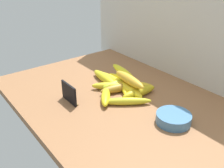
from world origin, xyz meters
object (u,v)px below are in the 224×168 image
banana_4 (128,89)px  banana_9 (127,101)px  banana_13 (123,72)px  banana_0 (106,97)px  banana_2 (113,79)px  banana_7 (111,86)px  banana_6 (132,86)px  banana_8 (105,78)px  banana_11 (117,84)px  chalkboard_sign (69,94)px  banana_5 (122,80)px  banana_1 (125,86)px  banana_12 (129,79)px  banana_10 (119,88)px  fruit_bowl (173,118)px  banana_3 (139,92)px

banana_4 → banana_9: bearing=-42.7°
banana_13 → banana_0: bearing=-61.4°
banana_2 → banana_7: 7.43cm
banana_0 → banana_6: banana_6 is taller
banana_8 → banana_11: banana_8 is taller
banana_0 → banana_7: banana_0 is taller
chalkboard_sign → banana_5: chalkboard_sign is taller
banana_0 → chalkboard_sign: bearing=-124.5°
banana_1 → banana_2: banana_2 is taller
banana_0 → banana_2: size_ratio=0.72×
banana_8 → banana_1: bearing=14.1°
banana_5 → banana_12: 10.73cm
banana_9 → banana_10: banana_10 is taller
chalkboard_sign → banana_1: bearing=78.6°
banana_4 → banana_9: 9.97cm
banana_0 → banana_1: 14.02cm
chalkboard_sign → banana_11: chalkboard_sign is taller
banana_8 → banana_13: 9.57cm
banana_4 → banana_11: (-6.90, -0.84, -0.13)cm
chalkboard_sign → banana_4: size_ratio=0.56×
banana_4 → banana_13: 12.31cm
banana_2 → banana_12: (11.97, 0.18, 4.51)cm
banana_0 → banana_13: banana_13 is taller
fruit_bowl → banana_4: 27.82cm
banana_3 → banana_10: size_ratio=0.97×
banana_10 → banana_1: bearing=97.1°
fruit_bowl → banana_11: (-34.66, 0.96, 0.11)cm
banana_5 → banana_11: banana_11 is taller
banana_8 → banana_9: size_ratio=0.98×
chalkboard_sign → banana_0: (8.69, 12.67, -1.93)cm
chalkboard_sign → banana_12: same height
banana_4 → banana_2: bearing=176.2°
banana_5 → banana_10: (6.15, -7.03, 0.15)cm
chalkboard_sign → banana_5: size_ratio=0.61×
banana_6 → banana_5: bearing=173.9°
banana_2 → banana_5: (2.87, 3.62, -0.03)cm
banana_2 → banana_4: banana_4 is taller
banana_2 → fruit_bowl: bearing=-3.7°
banana_11 → banana_12: (6.28, 1.85, 4.33)cm
chalkboard_sign → fruit_bowl: (37.11, 23.07, -1.99)cm
banana_1 → banana_12: banana_12 is taller
chalkboard_sign → fruit_bowl: bearing=31.9°
banana_0 → banana_4: (0.66, 12.20, 0.19)cm
banana_4 → banana_5: 10.68cm
banana_9 → banana_11: banana_11 is taller
banana_10 → banana_13: size_ratio=0.88×
banana_8 → banana_12: banana_12 is taller
fruit_bowl → banana_6: size_ratio=0.67×
banana_1 → banana_11: banana_11 is taller
banana_5 → banana_3: bearing=-9.8°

